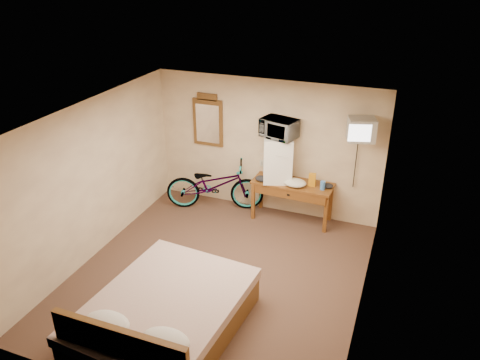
% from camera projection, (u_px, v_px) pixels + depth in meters
% --- Properties ---
extents(room, '(4.60, 4.64, 2.50)m').
position_uv_depth(room, '(216.00, 204.00, 6.56)').
color(room, '#432C21').
rests_on(room, ground).
extents(desk, '(1.45, 0.60, 0.75)m').
position_uv_depth(desk, '(292.00, 189.00, 8.32)').
color(desk, brown).
rests_on(desk, floor).
extents(mini_fridge, '(0.62, 0.61, 0.81)m').
position_uv_depth(mini_fridge, '(278.00, 159.00, 8.23)').
color(mini_fridge, white).
rests_on(mini_fridge, desk).
extents(microwave, '(0.69, 0.56, 0.33)m').
position_uv_depth(microwave, '(279.00, 128.00, 7.98)').
color(microwave, white).
rests_on(microwave, mini_fridge).
extents(snack_bag, '(0.13, 0.08, 0.24)m').
position_uv_depth(snack_bag, '(312.00, 180.00, 8.13)').
color(snack_bag, orange).
rests_on(snack_bag, desk).
extents(blue_cup, '(0.09, 0.09, 0.15)m').
position_uv_depth(blue_cup, '(323.00, 185.00, 8.03)').
color(blue_cup, '#3E7BD5').
rests_on(blue_cup, desk).
extents(cloth_cream, '(0.40, 0.31, 0.12)m').
position_uv_depth(cloth_cream, '(295.00, 183.00, 8.16)').
color(cloth_cream, beige).
rests_on(cloth_cream, desk).
extents(cloth_dark_a, '(0.25, 0.19, 0.09)m').
position_uv_depth(cloth_dark_a, '(262.00, 179.00, 8.34)').
color(cloth_dark_a, black).
rests_on(cloth_dark_a, desk).
extents(cloth_dark_b, '(0.18, 0.15, 0.08)m').
position_uv_depth(cloth_dark_b, '(328.00, 186.00, 8.10)').
color(cloth_dark_b, black).
rests_on(cloth_dark_b, desk).
extents(crt_television, '(0.51, 0.61, 0.37)m').
position_uv_depth(crt_television, '(361.00, 129.00, 7.45)').
color(crt_television, black).
rests_on(crt_television, room).
extents(wall_mirror, '(0.59, 0.04, 1.00)m').
position_uv_depth(wall_mirror, '(208.00, 121.00, 8.68)').
color(wall_mirror, brown).
rests_on(wall_mirror, room).
extents(bicycle, '(1.95, 1.20, 0.97)m').
position_uv_depth(bicycle, '(215.00, 185.00, 8.82)').
color(bicycle, black).
rests_on(bicycle, floor).
extents(bed, '(1.86, 2.36, 0.90)m').
position_uv_depth(bed, '(163.00, 317.00, 5.88)').
color(bed, brown).
rests_on(bed, floor).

